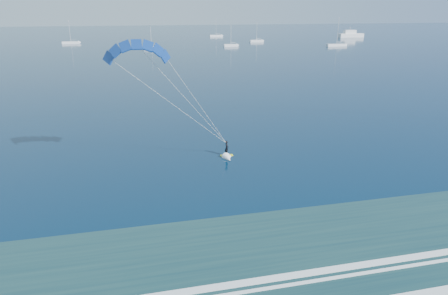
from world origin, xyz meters
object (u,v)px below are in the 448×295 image
object	(u,v)px
sailboat_6	(337,45)
sailboat_4	(216,36)
motor_yacht	(351,34)
sailboat_3	(152,47)
sailboat_7	(231,45)
sailboat_2	(71,42)
sailboat_5	(257,41)
kitesurfer_rig	(186,99)

from	to	relation	value
sailboat_6	sailboat_4	bearing A→B (deg)	118.40
motor_yacht	sailboat_4	bearing A→B (deg)	163.77
sailboat_3	motor_yacht	bearing A→B (deg)	20.30
sailboat_7	sailboat_2	bearing A→B (deg)	156.10
sailboat_2	sailboat_6	distance (m)	139.13
motor_yacht	sailboat_5	xyz separation A→B (m)	(-71.57, -23.37, -1.13)
sailboat_3	sailboat_6	bearing A→B (deg)	-5.44
sailboat_4	sailboat_5	size ratio (longest dim) A/B	1.10
sailboat_5	sailboat_7	bearing A→B (deg)	-131.57
sailboat_3	sailboat_7	bearing A→B (deg)	2.68
sailboat_5	motor_yacht	bearing A→B (deg)	18.08
sailboat_5	sailboat_6	bearing A→B (deg)	-47.33
motor_yacht	sailboat_5	bearing A→B (deg)	-161.92
sailboat_2	motor_yacht	bearing A→B (deg)	3.85
sailboat_2	sailboat_5	bearing A→B (deg)	-6.73
sailboat_3	sailboat_7	xyz separation A→B (m)	(39.01, 1.83, 0.01)
motor_yacht	sailboat_6	world-z (taller)	sailboat_6
sailboat_2	sailboat_7	xyz separation A→B (m)	(79.44, -35.20, -0.00)
motor_yacht	sailboat_2	xyz separation A→B (m)	(-171.76, -11.56, -1.12)
kitesurfer_rig	sailboat_6	world-z (taller)	kitesurfer_rig
kitesurfer_rig	sailboat_5	world-z (taller)	kitesurfer_rig
sailboat_4	sailboat_6	xyz separation A→B (m)	(44.27, -81.88, 0.01)
motor_yacht	sailboat_2	world-z (taller)	sailboat_2
sailboat_4	sailboat_7	world-z (taller)	sailboat_4
sailboat_2	sailboat_4	world-z (taller)	sailboat_2
sailboat_4	sailboat_6	distance (m)	93.08
sailboat_3	sailboat_5	world-z (taller)	sailboat_5
sailboat_5	sailboat_7	distance (m)	31.26
kitesurfer_rig	sailboat_3	bearing A→B (deg)	88.28
kitesurfer_rig	sailboat_4	size ratio (longest dim) A/B	1.39
sailboat_5	sailboat_6	distance (m)	46.07
kitesurfer_rig	sailboat_4	xyz separation A→B (m)	(51.25, 224.34, -7.74)
sailboat_6	kitesurfer_rig	bearing A→B (deg)	-123.84
sailboat_4	sailboat_3	bearing A→B (deg)	-122.54
sailboat_5	sailboat_6	world-z (taller)	sailboat_6
sailboat_3	sailboat_4	size ratio (longest dim) A/B	0.85
sailboat_5	sailboat_7	xyz separation A→B (m)	(-20.74, -23.38, 0.01)
sailboat_4	sailboat_6	bearing A→B (deg)	-61.60
sailboat_2	sailboat_3	distance (m)	54.82
sailboat_5	sailboat_7	world-z (taller)	sailboat_7
kitesurfer_rig	sailboat_5	size ratio (longest dim) A/B	1.53
sailboat_6	sailboat_7	size ratio (longest dim) A/B	1.29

